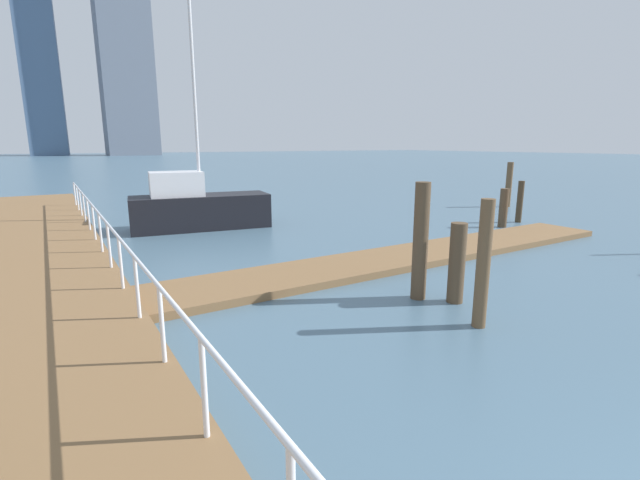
% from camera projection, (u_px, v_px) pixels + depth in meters
% --- Properties ---
extents(ground_plane, '(300.00, 300.00, 0.00)m').
position_uv_depth(ground_plane, '(167.00, 221.00, 18.91)').
color(ground_plane, slate).
extents(floating_dock, '(15.65, 2.00, 0.18)m').
position_uv_depth(floating_dock, '(409.00, 256.00, 12.60)').
color(floating_dock, olive).
rests_on(floating_dock, ground_plane).
extents(boardwalk_railing, '(0.06, 28.73, 1.08)m').
position_uv_depth(boardwalk_railing, '(119.00, 247.00, 8.67)').
color(boardwalk_railing, white).
rests_on(boardwalk_railing, boardwalk).
extents(dock_piling_0, '(0.33, 0.33, 1.67)m').
position_uv_depth(dock_piling_0, '(457.00, 263.00, 9.06)').
color(dock_piling_0, brown).
rests_on(dock_piling_0, ground_plane).
extents(dock_piling_1, '(0.25, 0.25, 1.73)m').
position_uv_depth(dock_piling_1, '(520.00, 202.00, 18.40)').
color(dock_piling_1, '#473826').
rests_on(dock_piling_1, ground_plane).
extents(dock_piling_2, '(0.33, 0.33, 1.52)m').
position_uv_depth(dock_piling_2, '(503.00, 208.00, 17.34)').
color(dock_piling_2, brown).
rests_on(dock_piling_2, ground_plane).
extents(dock_piling_3, '(0.31, 0.31, 2.30)m').
position_uv_depth(dock_piling_3, '(509.00, 185.00, 22.90)').
color(dock_piling_3, brown).
rests_on(dock_piling_3, ground_plane).
extents(dock_piling_4, '(0.24, 0.24, 2.32)m').
position_uv_depth(dock_piling_4, '(483.00, 265.00, 7.76)').
color(dock_piling_4, brown).
rests_on(dock_piling_4, ground_plane).
extents(dock_piling_5, '(0.32, 0.32, 2.47)m').
position_uv_depth(dock_piling_5, '(420.00, 242.00, 9.20)').
color(dock_piling_5, brown).
rests_on(dock_piling_5, ground_plane).
extents(moored_boat_1, '(5.34, 2.48, 9.01)m').
position_uv_depth(moored_boat_1, '(197.00, 206.00, 17.01)').
color(moored_boat_1, black).
rests_on(moored_boat_1, ground_plane).
extents(skyline_tower_3, '(13.39, 10.41, 65.02)m').
position_uv_depth(skyline_tower_3, '(123.00, 31.00, 117.62)').
color(skyline_tower_3, slate).
rests_on(skyline_tower_3, ground_plane).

